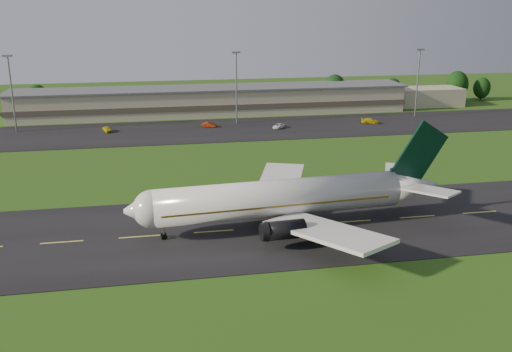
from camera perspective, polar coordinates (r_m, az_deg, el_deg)
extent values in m
plane|color=#294812|center=(88.41, 2.88, -5.10)|extent=(360.00, 360.00, 0.00)
cube|color=black|center=(88.39, 2.89, -5.07)|extent=(220.00, 30.00, 0.10)
cube|color=black|center=(156.42, -3.30, 4.65)|extent=(260.00, 30.00, 0.10)
cylinder|color=silver|center=(86.51, 2.27, -2.20)|extent=(38.31, 8.35, 5.60)
sphere|color=silver|center=(83.19, -10.36, -3.26)|extent=(5.60, 5.60, 5.60)
cone|color=silver|center=(83.09, -11.73, -3.37)|extent=(4.38, 5.65, 5.38)
cone|color=silver|center=(95.31, 15.32, -0.99)|extent=(9.38, 6.13, 5.49)
cube|color=olive|center=(86.48, 1.95, -2.45)|extent=(35.32, 8.17, 0.28)
cube|color=black|center=(82.97, -10.79, -2.94)|extent=(2.21, 3.14, 0.65)
cube|color=silver|center=(78.46, 7.09, -5.54)|extent=(15.13, 20.03, 2.20)
cube|color=silver|center=(97.94, 2.33, -0.83)|extent=(13.02, 20.23, 2.20)
cube|color=silver|center=(90.98, 16.91, -1.37)|extent=(7.91, 9.33, 0.91)
cube|color=silver|center=(99.20, 13.93, 0.36)|extent=(7.09, 9.39, 0.91)
cube|color=black|center=(94.06, 14.61, -0.02)|extent=(5.03, 0.91, 3.00)
cube|color=black|center=(94.33, 16.10, 2.25)|extent=(9.44, 1.13, 10.55)
cylinder|color=black|center=(79.61, 2.92, -5.40)|extent=(5.78, 3.10, 2.70)
cylinder|color=black|center=(94.00, -0.05, -1.83)|extent=(5.78, 3.10, 2.70)
cube|color=tan|center=(179.10, -4.34, 7.47)|extent=(120.00, 15.00, 8.00)
cube|color=#4C4438|center=(179.23, -4.33, 7.22)|extent=(121.00, 15.40, 1.60)
cube|color=#595B60|center=(178.48, -4.37, 8.78)|extent=(122.00, 16.00, 0.50)
cube|color=tan|center=(201.21, 16.00, 7.61)|extent=(28.00, 11.00, 6.00)
cylinder|color=gray|center=(165.14, -23.20, 7.48)|extent=(0.44, 0.44, 20.00)
cube|color=gray|center=(164.04, -23.61, 10.96)|extent=(2.40, 1.20, 0.50)
cylinder|color=gray|center=(163.16, -1.97, 8.72)|extent=(0.44, 0.44, 20.00)
cube|color=gray|center=(162.05, -2.01, 12.26)|extent=(2.40, 1.20, 0.50)
cylinder|color=gray|center=(179.87, 15.84, 8.86)|extent=(0.44, 0.44, 20.00)
cube|color=gray|center=(178.86, 16.10, 12.06)|extent=(2.40, 1.20, 0.50)
cylinder|color=black|center=(191.27, -20.87, 6.24)|extent=(0.56, 0.56, 2.88)
ellipsoid|color=black|center=(190.72, -20.98, 7.28)|extent=(6.72, 6.72, 8.40)
cylinder|color=black|center=(190.53, -15.64, 6.58)|extent=(0.56, 0.56, 2.22)
ellipsoid|color=black|center=(190.10, -15.70, 7.39)|extent=(5.19, 5.19, 6.48)
cylinder|color=black|center=(197.41, 7.81, 7.53)|extent=(0.56, 0.56, 3.24)
ellipsoid|color=black|center=(196.82, 7.86, 8.67)|extent=(7.57, 7.57, 9.46)
cylinder|color=black|center=(204.63, 13.42, 7.48)|extent=(0.56, 0.56, 2.71)
ellipsoid|color=black|center=(204.14, 13.48, 8.40)|extent=(6.32, 6.32, 7.90)
cylinder|color=black|center=(215.62, 19.35, 7.54)|extent=(0.56, 0.56, 3.32)
ellipsoid|color=black|center=(215.07, 19.45, 8.60)|extent=(7.74, 7.74, 9.68)
cylinder|color=black|center=(220.61, 21.56, 7.40)|extent=(0.56, 0.56, 2.54)
ellipsoid|color=black|center=(220.18, 21.65, 8.19)|extent=(5.94, 5.94, 7.42)
imported|color=#C4AF0B|center=(158.27, -14.65, 4.55)|extent=(3.08, 4.53, 1.43)
imported|color=maroon|center=(159.81, -4.70, 5.14)|extent=(4.24, 2.63, 1.32)
imported|color=white|center=(157.81, 2.29, 5.02)|extent=(4.52, 4.72, 1.25)
imported|color=gold|center=(167.27, 11.37, 5.42)|extent=(5.60, 3.71, 1.51)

